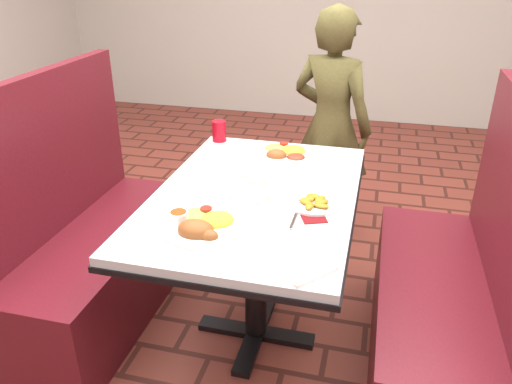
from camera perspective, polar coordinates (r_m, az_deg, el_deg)
dining_table at (r=2.07m, az=0.00°, el=-2.39°), size 0.81×1.21×0.75m
booth_bench_left at (r=2.53m, az=-17.92°, el=-6.63°), size 0.47×1.20×1.17m
booth_bench_right at (r=2.23m, az=20.80°, el=-12.04°), size 0.47×1.20×1.17m
diner_person at (r=3.02m, az=8.55°, el=7.38°), size 0.59×0.49×1.39m
near_dinner_plate at (r=1.76m, az=-6.10°, el=-3.34°), size 0.30×0.30×0.09m
far_dinner_plate at (r=2.39m, az=3.39°, el=4.71°), size 0.29×0.29×0.07m
plantain_plate at (r=1.93m, az=6.65°, el=-1.24°), size 0.19×0.19×0.03m
maroon_napkin at (r=1.85m, az=6.59°, el=-2.93°), size 0.12×0.12×0.00m
spoon_utensil at (r=1.82m, az=4.35°, el=-3.20°), size 0.01×0.13×0.00m
red_tumbler at (r=2.58m, az=-4.23°, el=6.97°), size 0.07×0.07×0.11m
paper_napkin at (r=1.59m, az=4.42°, el=-7.88°), size 0.27×0.27×0.01m
knife_utensil at (r=1.73m, az=-6.50°, el=-4.74°), size 0.02×0.15×0.00m
fork_utensil at (r=1.76m, az=-4.99°, el=-4.19°), size 0.03×0.14×0.00m
lettuce_shreds at (r=2.07m, az=1.48°, el=0.61°), size 0.28×0.32×0.00m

